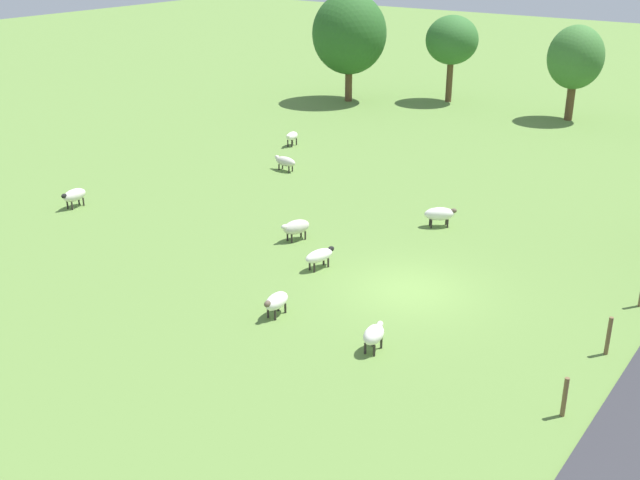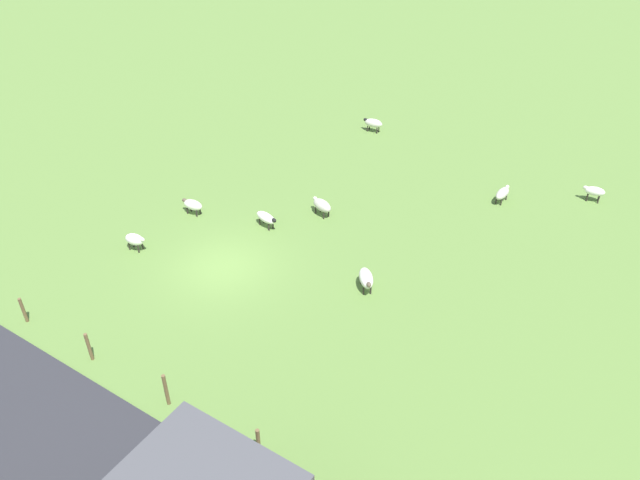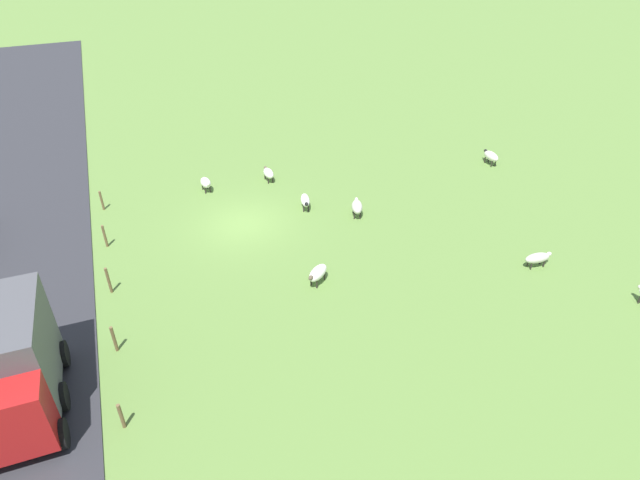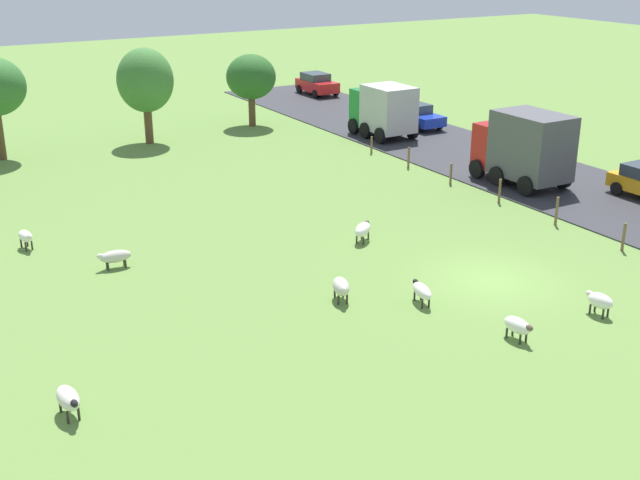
# 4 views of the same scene
# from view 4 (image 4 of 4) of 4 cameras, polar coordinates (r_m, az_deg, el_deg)

# --- Properties ---
(ground_plane) EXTENTS (160.00, 160.00, 0.00)m
(ground_plane) POSITION_cam_4_polar(r_m,az_deg,el_deg) (30.39, 11.94, -2.77)
(ground_plane) COLOR olive
(sheep_0) EXTENTS (1.26, 1.16, 0.80)m
(sheep_0) POSITION_cam_4_polar(r_m,az_deg,el_deg) (33.29, 3.03, 0.74)
(sheep_0) COLOR white
(sheep_0) RESTS_ON ground_plane
(sheep_1) EXTENTS (0.59, 1.09, 0.77)m
(sheep_1) POSITION_cam_4_polar(r_m,az_deg,el_deg) (34.55, -19.98, 0.24)
(sheep_1) COLOR white
(sheep_1) RESTS_ON ground_plane
(sheep_2) EXTENTS (0.56, 1.14, 0.74)m
(sheep_2) POSITION_cam_4_polar(r_m,az_deg,el_deg) (26.00, 13.72, -5.87)
(sheep_2) COLOR white
(sheep_2) RESTS_ON ground_plane
(sheep_3) EXTENTS (0.62, 1.04, 0.78)m
(sheep_3) POSITION_cam_4_polar(r_m,az_deg,el_deg) (28.38, 19.06, -4.06)
(sheep_3) COLOR white
(sheep_3) RESTS_ON ground_plane
(sheep_4) EXTENTS (0.70, 1.33, 0.71)m
(sheep_4) POSITION_cam_4_polar(r_m,az_deg,el_deg) (27.88, 7.17, -3.56)
(sheep_4) COLOR white
(sheep_4) RESTS_ON ground_plane
(sheep_5) EXTENTS (0.59, 1.26, 0.81)m
(sheep_5) POSITION_cam_4_polar(r_m,az_deg,el_deg) (22.44, -17.28, -10.58)
(sheep_5) COLOR silver
(sheep_5) RESTS_ON ground_plane
(sheep_6) EXTENTS (0.89, 1.28, 0.81)m
(sheep_6) POSITION_cam_4_polar(r_m,az_deg,el_deg) (27.88, 1.49, -3.29)
(sheep_6) COLOR beige
(sheep_6) RESTS_ON ground_plane
(sheep_7) EXTENTS (1.32, 0.56, 0.71)m
(sheep_7) POSITION_cam_4_polar(r_m,az_deg,el_deg) (31.58, -14.21, -1.13)
(sheep_7) COLOR beige
(sheep_7) RESTS_ON ground_plane
(tree_1) EXTENTS (3.35, 3.35, 5.72)m
(tree_1) POSITION_cam_4_polar(r_m,az_deg,el_deg) (50.06, -12.18, 10.88)
(tree_1) COLOR brown
(tree_1) RESTS_ON ground_plane
(tree_2) EXTENTS (3.24, 3.24, 4.69)m
(tree_2) POSITION_cam_4_polar(r_m,az_deg,el_deg) (53.99, -4.87, 11.32)
(tree_2) COLOR brown
(tree_2) RESTS_ON ground_plane
(fence_post_1) EXTENTS (0.12, 0.12, 1.17)m
(fence_post_1) POSITION_cam_4_polar(r_m,az_deg,el_deg) (34.46, 20.56, 0.20)
(fence_post_1) COLOR brown
(fence_post_1) RESTS_ON ground_plane
(fence_post_2) EXTENTS (0.12, 0.12, 1.27)m
(fence_post_2) POSITION_cam_4_polar(r_m,az_deg,el_deg) (36.66, 16.29, 1.97)
(fence_post_2) COLOR brown
(fence_post_2) RESTS_ON ground_plane
(fence_post_3) EXTENTS (0.12, 0.12, 1.17)m
(fence_post_3) POSITION_cam_4_polar(r_m,az_deg,el_deg) (39.09, 12.51, 3.38)
(fence_post_3) COLOR brown
(fence_post_3) RESTS_ON ground_plane
(fence_post_4) EXTENTS (0.12, 0.12, 1.07)m
(fence_post_4) POSITION_cam_4_polar(r_m,az_deg,el_deg) (41.69, 9.18, 4.61)
(fence_post_4) COLOR brown
(fence_post_4) RESTS_ON ground_plane
(fence_post_5) EXTENTS (0.12, 0.12, 1.14)m
(fence_post_5) POSITION_cam_4_polar(r_m,az_deg,el_deg) (44.41, 6.25, 5.78)
(fence_post_5) COLOR brown
(fence_post_5) RESTS_ON ground_plane
(fence_post_6) EXTENTS (0.12, 0.12, 1.00)m
(fence_post_6) POSITION_cam_4_polar(r_m,az_deg,el_deg) (47.28, 3.64, 6.68)
(fence_post_6) COLOR brown
(fence_post_6) RESTS_ON ground_plane
(truck_0) EXTENTS (2.66, 4.20, 3.22)m
(truck_0) POSITION_cam_4_polar(r_m,az_deg,el_deg) (50.98, 4.50, 9.15)
(truck_0) COLOR #197F33
(truck_0) RESTS_ON road_strip
(truck_1) EXTENTS (2.77, 4.90, 3.68)m
(truck_1) POSITION_cam_4_polar(r_m,az_deg,el_deg) (41.91, 14.17, 6.38)
(truck_1) COLOR #B21919
(truck_1) RESTS_ON road_strip
(car_0) EXTENTS (2.01, 4.46, 1.51)m
(car_0) POSITION_cam_4_polar(r_m,az_deg,el_deg) (54.20, 6.63, 8.76)
(car_0) COLOR #1933B2
(car_0) RESTS_ON road_strip
(car_1) EXTENTS (2.08, 3.89, 1.66)m
(car_1) POSITION_cam_4_polar(r_m,az_deg,el_deg) (65.16, -0.23, 10.94)
(car_1) COLOR red
(car_1) RESTS_ON road_strip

